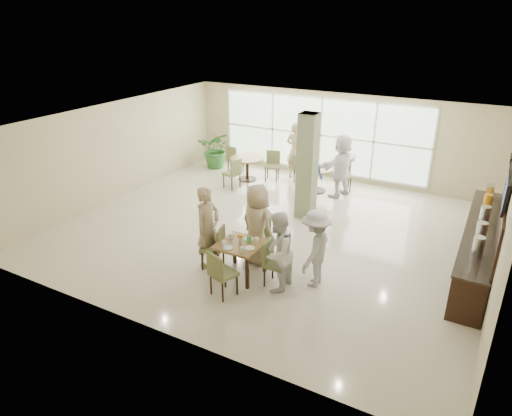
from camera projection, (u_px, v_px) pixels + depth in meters
The scene contains 23 objects.
ground at pixel (272, 230), 11.58m from camera, with size 10.00×10.00×0.00m, color beige.
room_shell at pixel (273, 166), 10.91m from camera, with size 10.00×10.00×10.00m.
window_bank at pixel (321, 135), 14.84m from camera, with size 7.00×0.04×7.00m.
column at pixel (307, 167), 11.82m from camera, with size 0.45×0.45×2.80m, color #727954.
main_table at pixel (240, 248), 9.34m from camera, with size 0.88×0.88×0.75m.
round_table_left at pixel (247, 163), 14.84m from camera, with size 1.10×1.10×0.75m.
round_table_right at pixel (316, 174), 13.88m from camera, with size 1.06×1.06×0.75m.
chairs_main_table at pixel (243, 256), 9.39m from camera, with size 2.02×2.13×0.95m.
chairs_table_left at pixel (246, 166), 14.85m from camera, with size 2.00×1.89×0.95m.
chairs_table_right at pixel (317, 176), 13.95m from camera, with size 1.96×1.86×0.95m.
tabletop_clutter at pixel (241, 242), 9.24m from camera, with size 0.70×0.74×0.21m.
buffet_counter at pixel (480, 244), 9.70m from camera, with size 0.64×4.70×1.95m.
wall_tv at pixel (507, 193), 8.07m from camera, with size 0.06×1.00×0.58m.
framed_art_a at pixel (507, 182), 9.47m from camera, with size 0.05×0.55×0.70m.
framed_art_b at pixel (508, 171), 10.12m from camera, with size 0.05×0.55×0.70m.
potted_plant at pixel (217, 149), 15.99m from camera, with size 1.19×1.19×1.33m, color #2C6428.
teen_left at pixel (208, 227), 9.67m from camera, with size 0.65×0.43×1.79m, color tan.
teen_far at pixel (257, 224), 9.78m from camera, with size 0.88×0.48×1.81m, color tan.
teen_right at pixel (278, 252), 8.83m from camera, with size 0.80×0.62×1.64m, color white.
teen_standing at pixel (315, 249), 8.97m from camera, with size 1.05×0.60×1.62m, color #B0B0B2.
adult_a at pixel (310, 174), 13.12m from camera, with size 0.94×0.53×1.60m, color #4478CD.
adult_b at pixel (341, 166), 13.40m from camera, with size 1.74×0.75×1.87m, color white.
adult_standing at pixel (295, 151), 14.80m from camera, with size 0.69×0.45×1.88m, color tan.
Camera 1 is at (4.65, -9.33, 5.10)m, focal length 32.00 mm.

